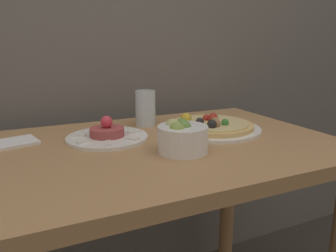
% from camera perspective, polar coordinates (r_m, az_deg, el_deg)
% --- Properties ---
extents(dining_table, '(1.06, 0.66, 0.75)m').
position_cam_1_polar(dining_table, '(0.94, -3.27, -10.79)').
color(dining_table, '#AD7F51').
rests_on(dining_table, ground_plane).
extents(pizza_plate, '(0.31, 0.31, 0.05)m').
position_cam_1_polar(pizza_plate, '(1.04, 7.48, 0.01)').
color(pizza_plate, white).
rests_on(pizza_plate, dining_table).
extents(tartare_plate, '(0.23, 0.23, 0.07)m').
position_cam_1_polar(tartare_plate, '(0.95, -10.54, -1.58)').
color(tartare_plate, white).
rests_on(tartare_plate, dining_table).
extents(small_bowl, '(0.13, 0.13, 0.08)m').
position_cam_1_polar(small_bowl, '(0.82, 2.46, -1.95)').
color(small_bowl, white).
rests_on(small_bowl, dining_table).
extents(drinking_glass, '(0.07, 0.07, 0.12)m').
position_cam_1_polar(drinking_glass, '(1.09, -3.95, 3.10)').
color(drinking_glass, silver).
rests_on(drinking_glass, dining_table).
extents(napkin, '(0.18, 0.13, 0.01)m').
position_cam_1_polar(napkin, '(0.98, -26.47, -2.83)').
color(napkin, white).
rests_on(napkin, dining_table).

